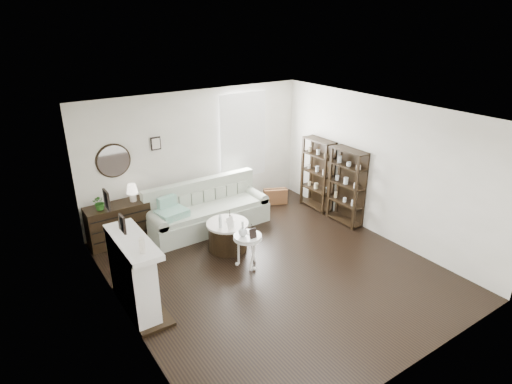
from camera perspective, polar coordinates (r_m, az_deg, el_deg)
room at (r=9.33m, az=-3.71°, el=7.10°), size 5.50×5.50×5.50m
fireplace at (r=6.60m, az=-15.96°, el=-10.86°), size 0.50×1.40×1.84m
shelf_unit_far at (r=9.60m, az=8.20°, el=2.37°), size 0.30×0.80×1.60m
shelf_unit_near at (r=9.00m, az=12.01°, el=0.70°), size 0.30×0.80×1.60m
sofa at (r=8.85m, az=-6.56°, el=-2.74°), size 2.48×0.86×0.96m
quilt at (r=8.34m, az=-11.16°, el=-2.81°), size 0.62×0.53×0.14m
suitcase at (r=9.92m, az=2.59°, el=-0.58°), size 0.56×0.39×0.36m
dresser at (r=8.61m, az=-17.87°, el=-4.00°), size 1.16×0.50×0.77m
table_lamp at (r=8.47m, az=-16.15°, el=-0.09°), size 0.24×0.24×0.35m
potted_plant at (r=8.30m, az=-20.10°, el=-1.29°), size 0.28×0.25×0.29m
drum_table at (r=8.02m, az=-3.79°, el=-5.81°), size 0.78×0.78×0.54m
pedestal_table at (r=7.36m, az=-1.11°, el=-6.14°), size 0.49×0.49×0.60m
eiffel_drum at (r=7.93m, az=-3.51°, el=-3.18°), size 0.12×0.12×0.19m
bottle_drum at (r=7.68m, az=-4.79°, el=-3.83°), size 0.06×0.06×0.27m
card_frame_drum at (r=7.67m, az=-3.46°, el=-4.06°), size 0.17×0.11×0.21m
eiffel_ped at (r=7.37m, az=-0.63°, el=-4.95°), size 0.11×0.11×0.16m
flask_ped at (r=7.24m, az=-1.79°, el=-4.94°), size 0.15×0.15×0.28m
card_frame_ped at (r=7.21m, az=-0.42°, el=-5.55°), size 0.13×0.05×0.17m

